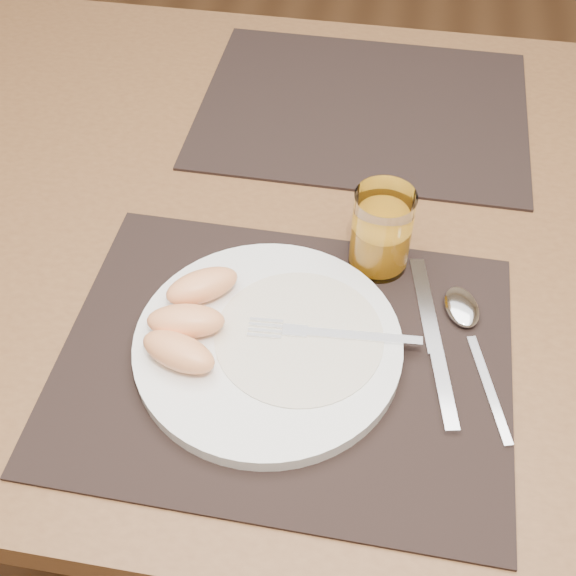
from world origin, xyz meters
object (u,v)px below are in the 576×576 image
Objects in this scene: placemat_far at (363,108)px; plate at (268,345)px; table at (327,261)px; placemat_near at (285,358)px; knife at (436,353)px; fork at (319,333)px; juice_glass at (381,234)px; spoon at (465,318)px.

plate reaches higher than placemat_far.
placemat_near is at bearing -94.26° from table.
plate is (-0.02, 0.01, 0.01)m from placemat_near.
knife reaches higher than placemat_far.
plate is 1.54× the size of fork.
juice_glass is at bearing 54.84° from plate.
knife is at bearing -59.41° from juice_glass.
table is 7.99× the size of fork.
knife is at bearing 3.16° from fork.
plate is 1.42× the size of spoon.
knife is at bearing -55.14° from table.
juice_glass is (0.06, -0.07, 0.13)m from table.
fork is 0.80× the size of knife.
knife is (0.13, -0.19, 0.09)m from table.
plate is 0.05m from fork.
fork is 0.92× the size of spoon.
juice_glass reaches higher than plate.
table is 6.41× the size of knife.
fork reaches higher than placemat_far.
fork reaches higher than plate.
table is at bearing 124.86° from knife.
table is 0.24m from spoon.
plate reaches higher than table.
plate is at bearing 160.38° from placemat_near.
table is 7.38× the size of spoon.
table is 0.16m from juice_glass.
plate is 0.21m from spoon.
table is 0.25m from knife.
placemat_near is 0.04m from fork.
spoon reaches higher than placemat_far.
plate is 0.17m from knife.
fork reaches higher than table.
placemat_near and placemat_far have the same top height.
placemat_near is 0.17m from juice_glass.
spoon is (0.15, 0.05, -0.01)m from fork.
juice_glass reaches higher than fork.
table is 3.11× the size of placemat_far.
spoon is (0.16, -0.14, 0.09)m from table.
placemat_near is 2.37× the size of spoon.
placemat_near is (-0.02, -0.22, 0.09)m from table.
fork is at bearing -111.66° from juice_glass.
juice_glass is at bearing 144.57° from spoon.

